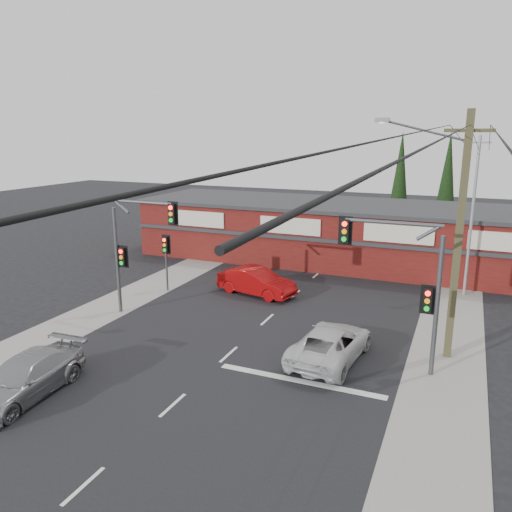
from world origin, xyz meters
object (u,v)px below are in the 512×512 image
at_px(white_suv, 331,343).
at_px(red_sedan, 256,281).
at_px(silver_suv, 25,378).
at_px(shop_building, 321,230).
at_px(utility_pole, 456,230).

bearing_deg(white_suv, red_sedan, -42.15).
xyz_separation_m(silver_suv, shop_building, (4.15, 23.32, 1.42)).
bearing_deg(silver_suv, white_suv, 34.74).
distance_m(silver_suv, red_sedan, 14.11).
distance_m(white_suv, shop_building, 17.05).
bearing_deg(white_suv, shop_building, -67.49).
height_order(white_suv, utility_pole, utility_pole).
distance_m(silver_suv, shop_building, 23.73).
distance_m(red_sedan, shop_building, 9.71).
height_order(silver_suv, utility_pole, utility_pole).
distance_m(shop_building, utility_pole, 17.15).
height_order(white_suv, red_sedan, red_sedan).
height_order(white_suv, shop_building, shop_building).
height_order(silver_suv, shop_building, shop_building).
bearing_deg(utility_pole, white_suv, -152.73).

